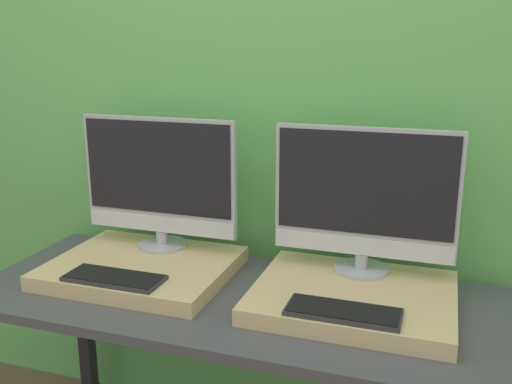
{
  "coord_description": "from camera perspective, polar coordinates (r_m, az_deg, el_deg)",
  "views": [
    {
      "loc": [
        0.57,
        -1.17,
        1.46
      ],
      "look_at": [
        0.0,
        0.52,
        0.99
      ],
      "focal_mm": 40.0,
      "sensor_mm": 36.0,
      "label": 1
    }
  ],
  "objects": [
    {
      "name": "wall_back",
      "position": [
        1.98,
        1.96,
        10.32
      ],
      "size": [
        8.0,
        0.04,
        2.6
      ],
      "color": "#66B75B",
      "rests_on": "ground_plane"
    },
    {
      "name": "keyboard_left",
      "position": [
        1.79,
        -14.0,
        -8.32
      ],
      "size": [
        0.3,
        0.12,
        0.01
      ],
      "color": "#2D2D2D",
      "rests_on": "wooden_riser_left"
    },
    {
      "name": "wooden_riser_right",
      "position": [
        1.72,
        9.68,
        -10.3
      ],
      "size": [
        0.58,
        0.48,
        0.05
      ],
      "color": "#D6B77F",
      "rests_on": "workbench"
    },
    {
      "name": "keyboard_right",
      "position": [
        1.55,
        8.72,
        -11.74
      ],
      "size": [
        0.3,
        0.12,
        0.01
      ],
      "color": "#2D2D2D",
      "rests_on": "wooden_riser_right"
    },
    {
      "name": "monitor_left",
      "position": [
        1.97,
        -9.65,
        1.17
      ],
      "size": [
        0.56,
        0.17,
        0.45
      ],
      "color": "#B2B2B7",
      "rests_on": "wooden_riser_left"
    },
    {
      "name": "workbench",
      "position": [
        1.8,
        -1.97,
        -12.46
      ],
      "size": [
        1.63,
        0.65,
        0.71
      ],
      "color": "#47474C",
      "rests_on": "ground_plane"
    },
    {
      "name": "monitor_right",
      "position": [
        1.76,
        10.79,
        -0.55
      ],
      "size": [
        0.56,
        0.17,
        0.45
      ],
      "color": "#B2B2B7",
      "rests_on": "wooden_riser_right"
    },
    {
      "name": "wooden_riser_left",
      "position": [
        1.93,
        -11.29,
        -7.43
      ],
      "size": [
        0.58,
        0.48,
        0.05
      ],
      "color": "#D6B77F",
      "rests_on": "workbench"
    }
  ]
}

